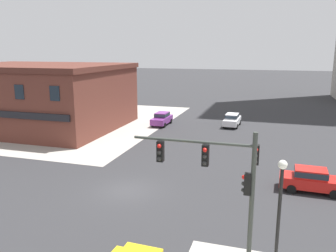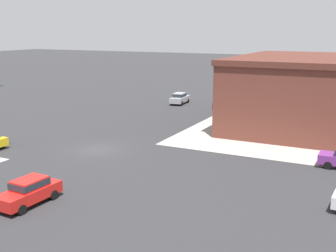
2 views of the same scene
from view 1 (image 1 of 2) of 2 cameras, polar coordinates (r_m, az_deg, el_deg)
ground_plane at (r=24.79m, az=-6.91°, el=-10.68°), size 320.00×320.00×0.00m
sidewalk_far_corner at (r=51.21m, az=-18.43°, el=0.94°), size 32.00×32.00×0.02m
traffic_signal_main at (r=14.63m, az=10.27°, el=-9.52°), size 5.25×2.09×6.64m
street_lamp_corner_near at (r=14.40m, az=18.12°, el=-13.60°), size 0.36×0.36×5.70m
car_main_southbound_near at (r=26.16m, az=22.95°, el=-8.20°), size 4.46×2.01×1.68m
car_cross_westbound at (r=45.26m, az=10.69°, el=1.10°), size 2.05×4.48×1.68m
car_parked_curb at (r=45.28m, az=-1.03°, el=1.32°), size 1.94×4.43×1.68m
storefront_block_near_corner at (r=47.25m, az=-21.01°, el=4.79°), size 21.50×16.69×8.05m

